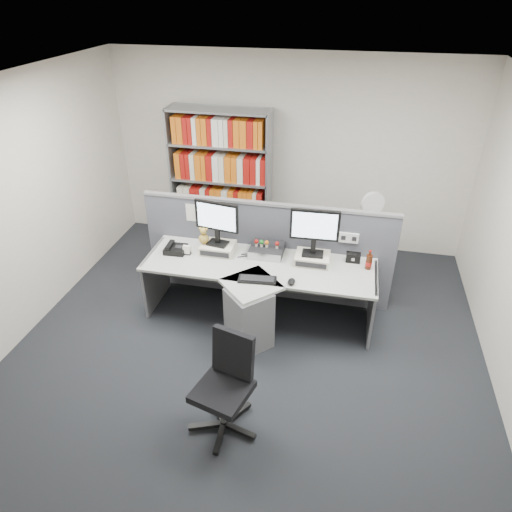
% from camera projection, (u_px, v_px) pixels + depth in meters
% --- Properties ---
extents(ground, '(5.50, 5.50, 0.00)m').
position_uv_depth(ground, '(243.00, 362.00, 4.85)').
color(ground, '#26282C').
rests_on(ground, ground).
extents(room_shell, '(5.04, 5.54, 2.72)m').
position_uv_depth(room_shell, '(240.00, 207.00, 3.92)').
color(room_shell, silver).
rests_on(room_shell, ground).
extents(partition, '(3.00, 0.08, 1.27)m').
position_uv_depth(partition, '(267.00, 250.00, 5.56)').
color(partition, '#555660').
rests_on(partition, ground).
extents(desk, '(2.60, 1.20, 0.72)m').
position_uv_depth(desk, '(255.00, 294.00, 5.11)').
color(desk, '#B5B7B0').
rests_on(desk, ground).
extents(monitor_riser_left, '(0.38, 0.31, 0.10)m').
position_uv_depth(monitor_riser_left, '(218.00, 248.00, 5.36)').
color(monitor_riser_left, beige).
rests_on(monitor_riser_left, desk).
extents(monitor_riser_right, '(0.38, 0.31, 0.10)m').
position_uv_depth(monitor_riser_right, '(312.00, 258.00, 5.16)').
color(monitor_riser_right, beige).
rests_on(monitor_riser_right, desk).
extents(monitor_left, '(0.52, 0.20, 0.53)m').
position_uv_depth(monitor_left, '(217.00, 220.00, 5.18)').
color(monitor_left, black).
rests_on(monitor_left, monitor_riser_left).
extents(monitor_right, '(0.53, 0.18, 0.54)m').
position_uv_depth(monitor_right, '(315.00, 229.00, 4.97)').
color(monitor_right, black).
rests_on(monitor_right, monitor_riser_right).
extents(desktop_pc, '(0.38, 0.34, 0.10)m').
position_uv_depth(desktop_pc, '(267.00, 250.00, 5.32)').
color(desktop_pc, black).
rests_on(desktop_pc, desk).
extents(figurines, '(0.29, 0.05, 0.09)m').
position_uv_depth(figurines, '(265.00, 243.00, 5.25)').
color(figurines, beige).
rests_on(figurines, desktop_pc).
extents(keyboard, '(0.42, 0.19, 0.03)m').
position_uv_depth(keyboard, '(257.00, 279.00, 4.87)').
color(keyboard, black).
rests_on(keyboard, desk).
extents(mouse, '(0.08, 0.12, 0.05)m').
position_uv_depth(mouse, '(291.00, 282.00, 4.81)').
color(mouse, black).
rests_on(mouse, desk).
extents(desk_phone, '(0.25, 0.23, 0.10)m').
position_uv_depth(desk_phone, '(175.00, 249.00, 5.37)').
color(desk_phone, black).
rests_on(desk_phone, desk).
extents(desk_calendar, '(0.09, 0.07, 0.11)m').
position_uv_depth(desk_calendar, '(187.00, 250.00, 5.32)').
color(desk_calendar, black).
rests_on(desk_calendar, desk).
extents(plush_toy, '(0.12, 0.12, 0.20)m').
position_uv_depth(plush_toy, '(204.00, 237.00, 5.31)').
color(plush_toy, '#AC8E39').
rests_on(plush_toy, monitor_riser_left).
extents(speaker, '(0.16, 0.09, 0.11)m').
position_uv_depth(speaker, '(353.00, 257.00, 5.17)').
color(speaker, black).
rests_on(speaker, desk).
extents(cola_bottle, '(0.07, 0.07, 0.23)m').
position_uv_depth(cola_bottle, '(369.00, 262.00, 5.03)').
color(cola_bottle, '#3F190A').
rests_on(cola_bottle, desk).
extents(shelving_unit, '(1.41, 0.40, 2.00)m').
position_uv_depth(shelving_unit, '(221.00, 182.00, 6.55)').
color(shelving_unit, gray).
rests_on(shelving_unit, ground).
extents(filing_cabinet, '(0.45, 0.61, 0.70)m').
position_uv_depth(filing_cabinet, '(366.00, 251.00, 6.12)').
color(filing_cabinet, gray).
rests_on(filing_cabinet, ground).
extents(desk_fan, '(0.29, 0.19, 0.51)m').
position_uv_depth(desk_fan, '(372.00, 206.00, 5.77)').
color(desk_fan, white).
rests_on(desk_fan, filing_cabinet).
extents(office_chair, '(0.62, 0.61, 0.93)m').
position_uv_depth(office_chair, '(226.00, 382.00, 3.95)').
color(office_chair, silver).
rests_on(office_chair, ground).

